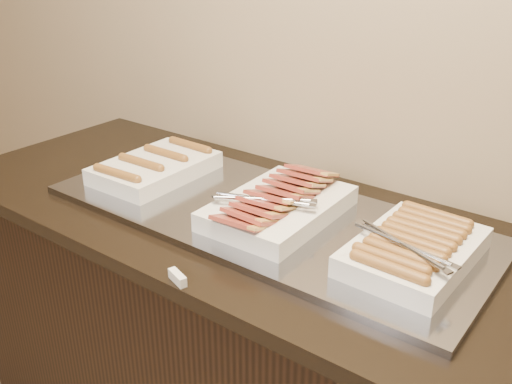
# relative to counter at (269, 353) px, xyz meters

# --- Properties ---
(counter) EXTENTS (2.06, 0.76, 0.90)m
(counter) POSITION_rel_counter_xyz_m (0.00, 0.00, 0.00)
(counter) COLOR black
(counter) RESTS_ON ground
(warming_tray) EXTENTS (1.20, 0.50, 0.02)m
(warming_tray) POSITION_rel_counter_xyz_m (-0.02, 0.00, 0.46)
(warming_tray) COLOR gray
(warming_tray) RESTS_ON counter
(dish_left) EXTENTS (0.24, 0.36, 0.07)m
(dish_left) POSITION_rel_counter_xyz_m (-0.43, 0.00, 0.50)
(dish_left) COLOR silver
(dish_left) RESTS_ON warming_tray
(dish_center) EXTENTS (0.28, 0.42, 0.10)m
(dish_center) POSITION_rel_counter_xyz_m (0.03, -0.00, 0.50)
(dish_center) COLOR silver
(dish_center) RESTS_ON warming_tray
(dish_right) EXTENTS (0.27, 0.36, 0.08)m
(dish_right) POSITION_rel_counter_xyz_m (0.40, -0.00, 0.50)
(dish_right) COLOR silver
(dish_right) RESTS_ON warming_tray
(label_holder) EXTENTS (0.06, 0.03, 0.02)m
(label_holder) POSITION_rel_counter_xyz_m (0.01, -0.36, 0.46)
(label_holder) COLOR silver
(label_holder) RESTS_ON counter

